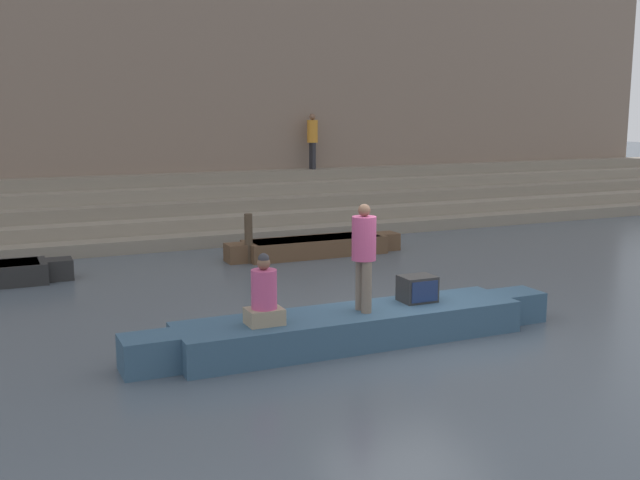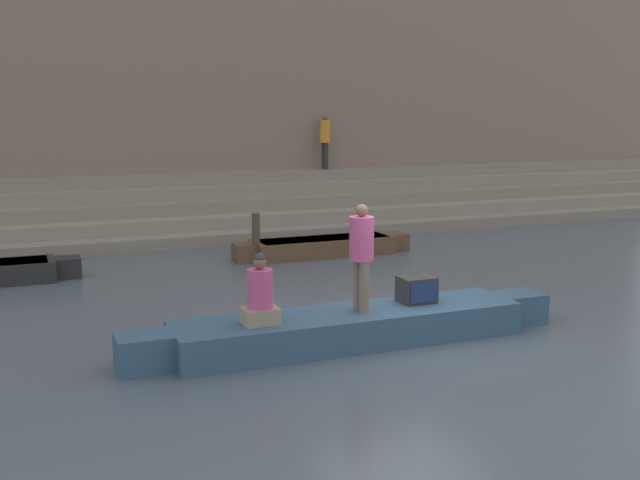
{
  "view_description": "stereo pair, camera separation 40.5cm",
  "coord_description": "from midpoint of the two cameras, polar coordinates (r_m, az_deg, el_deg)",
  "views": [
    {
      "loc": [
        -5.94,
        -9.86,
        3.48
      ],
      "look_at": [
        -1.02,
        1.07,
        1.39
      ],
      "focal_mm": 42.0,
      "sensor_mm": 36.0,
      "label": 1
    },
    {
      "loc": [
        -5.56,
        -10.02,
        3.48
      ],
      "look_at": [
        -1.02,
        1.07,
        1.39
      ],
      "focal_mm": 42.0,
      "sensor_mm": 36.0,
      "label": 2
    }
  ],
  "objects": [
    {
      "name": "moored_boat_distant",
      "position": [
        18.1,
        0.89,
        -0.47
      ],
      "size": [
        4.46,
        1.0,
        0.43
      ],
      "rotation": [
        0.0,
        0.0,
        0.11
      ],
      "color": "brown",
      "rests_on": "ground"
    },
    {
      "name": "ground_plane",
      "position": [
        12.0,
        7.48,
        -7.08
      ],
      "size": [
        120.0,
        120.0,
        0.0
      ],
      "primitive_type": "plane",
      "color": "#4C5660"
    },
    {
      "name": "rowboat_main",
      "position": [
        11.36,
        3.33,
        -6.6
      ],
      "size": [
        6.89,
        1.27,
        0.49
      ],
      "rotation": [
        0.0,
        0.0,
        -0.05
      ],
      "color": "#33516B",
      "rests_on": "ground"
    },
    {
      "name": "person_on_steps",
      "position": [
        23.55,
        0.88,
        7.84
      ],
      "size": [
        0.33,
        0.33,
        1.72
      ],
      "rotation": [
        0.0,
        0.0,
        4.2
      ],
      "color": "#28282D",
      "rests_on": "ghat_steps"
    },
    {
      "name": "mooring_post",
      "position": [
        17.24,
        -4.23,
        0.15
      ],
      "size": [
        0.19,
        0.19,
        1.15
      ],
      "primitive_type": "cylinder",
      "color": "#473828",
      "rests_on": "ground"
    },
    {
      "name": "ghat_steps",
      "position": [
        21.63,
        -6.67,
        2.17
      ],
      "size": [
        36.0,
        3.71,
        1.65
      ],
      "color": "gray",
      "rests_on": "ground"
    },
    {
      "name": "back_wall",
      "position": [
        23.33,
        -8.18,
        11.39
      ],
      "size": [
        34.2,
        1.28,
        8.33
      ],
      "color": "#7F6B5B",
      "rests_on": "ground"
    },
    {
      "name": "person_standing",
      "position": [
        11.11,
        4.22,
        -0.82
      ],
      "size": [
        0.36,
        0.36,
        1.63
      ],
      "rotation": [
        0.0,
        0.0,
        -0.16
      ],
      "color": "#756656",
      "rests_on": "rowboat_main"
    },
    {
      "name": "tv_set",
      "position": [
        11.9,
        8.36,
        -3.76
      ],
      "size": [
        0.54,
        0.44,
        0.41
      ],
      "rotation": [
        0.0,
        0.0,
        0.15
      ],
      "color": "#2D2D2D",
      "rests_on": "rowboat_main"
    },
    {
      "name": "person_rowing",
      "position": [
        10.58,
        -3.5,
        -4.3
      ],
      "size": [
        0.51,
        0.4,
        1.02
      ],
      "rotation": [
        0.0,
        0.0,
        0.14
      ],
      "color": "gray",
      "rests_on": "rowboat_main"
    }
  ]
}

